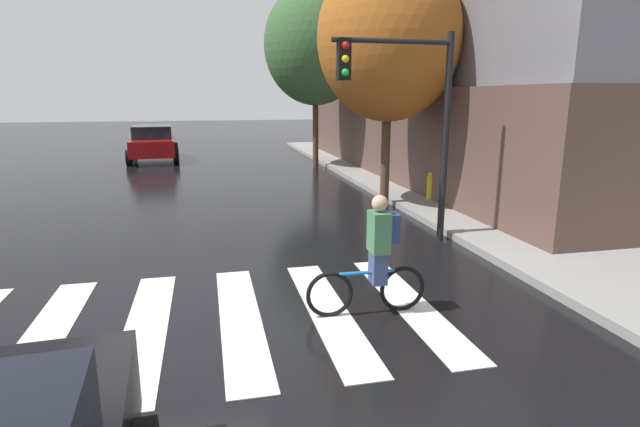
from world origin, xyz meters
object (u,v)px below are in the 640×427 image
at_px(sedan_mid, 153,143).
at_px(street_tree_near, 389,38).
at_px(traffic_light_near, 409,102).
at_px(fire_hydrant, 431,186).
at_px(street_tree_mid, 315,45).
at_px(cyclist, 376,256).

relative_size(sedan_mid, street_tree_near, 0.75).
bearing_deg(traffic_light_near, street_tree_near, 76.87).
xyz_separation_m(traffic_light_near, street_tree_near, (0.78, 3.33, 1.57)).
bearing_deg(traffic_light_near, fire_hydrant, 57.34).
bearing_deg(street_tree_near, street_tree_mid, 91.28).
bearing_deg(fire_hydrant, sedan_mid, 125.27).
relative_size(fire_hydrant, street_tree_near, 0.12).
xyz_separation_m(cyclist, traffic_light_near, (1.73, 3.22, 2.02)).
distance_m(sedan_mid, street_tree_near, 14.55).
distance_m(sedan_mid, street_tree_mid, 9.10).
bearing_deg(cyclist, sedan_mid, 103.89).
xyz_separation_m(cyclist, street_tree_mid, (2.33, 14.56, 4.16)).
distance_m(traffic_light_near, street_tree_near, 3.76).
height_order(cyclist, street_tree_mid, street_tree_mid).
distance_m(sedan_mid, fire_hydrant, 14.80).
bearing_deg(sedan_mid, street_tree_mid, -30.85).
height_order(traffic_light_near, street_tree_near, street_tree_near).
bearing_deg(street_tree_near, fire_hydrant, 3.51).
height_order(sedan_mid, street_tree_mid, street_tree_mid).
xyz_separation_m(sedan_mid, traffic_light_near, (6.36, -15.50, 2.01)).
xyz_separation_m(traffic_light_near, fire_hydrant, (2.19, 3.41, -2.33)).
height_order(fire_hydrant, street_tree_mid, street_tree_mid).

